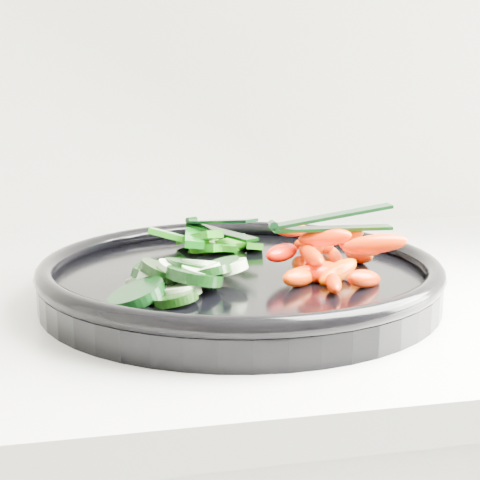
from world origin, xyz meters
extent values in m
cylinder|color=black|center=(-0.31, 1.64, 0.94)|extent=(0.49, 0.49, 0.02)
torus|color=black|center=(-0.31, 1.64, 0.96)|extent=(0.49, 0.49, 0.02)
cylinder|color=black|center=(-0.41, 1.57, 0.96)|extent=(0.06, 0.07, 0.03)
cylinder|color=#E5F9C7|center=(-0.40, 1.56, 0.96)|extent=(0.03, 0.03, 0.02)
cylinder|color=black|center=(-0.39, 1.61, 0.96)|extent=(0.06, 0.06, 0.03)
cylinder|color=beige|center=(-0.39, 1.60, 0.96)|extent=(0.04, 0.04, 0.02)
cylinder|color=black|center=(-0.39, 1.62, 0.96)|extent=(0.05, 0.05, 0.03)
cylinder|color=beige|center=(-0.38, 1.61, 0.96)|extent=(0.04, 0.04, 0.02)
cylinder|color=black|center=(-0.38, 1.55, 0.96)|extent=(0.04, 0.04, 0.02)
cylinder|color=beige|center=(-0.37, 1.57, 0.96)|extent=(0.04, 0.04, 0.02)
cylinder|color=black|center=(-0.37, 1.62, 0.96)|extent=(0.06, 0.06, 0.03)
cylinder|color=#D8F4C3|center=(-0.35, 1.62, 0.96)|extent=(0.04, 0.04, 0.02)
cylinder|color=black|center=(-0.38, 1.62, 0.96)|extent=(0.05, 0.05, 0.01)
cylinder|color=#CEF1C1|center=(-0.39, 1.62, 0.96)|extent=(0.04, 0.04, 0.01)
cylinder|color=black|center=(-0.38, 1.60, 0.96)|extent=(0.04, 0.04, 0.01)
cylinder|color=beige|center=(-0.39, 1.62, 0.96)|extent=(0.04, 0.04, 0.01)
cylinder|color=black|center=(-0.38, 1.61, 0.96)|extent=(0.06, 0.06, 0.03)
cylinder|color=#B1CEA5|center=(-0.40, 1.62, 0.96)|extent=(0.04, 0.04, 0.02)
cylinder|color=black|center=(-0.34, 1.58, 0.97)|extent=(0.04, 0.04, 0.02)
cylinder|color=beige|center=(-0.35, 1.59, 0.97)|extent=(0.04, 0.04, 0.02)
cylinder|color=black|center=(-0.36, 1.61, 0.97)|extent=(0.06, 0.06, 0.02)
cylinder|color=#D7ECBD|center=(-0.35, 1.61, 0.97)|extent=(0.04, 0.04, 0.02)
cylinder|color=black|center=(-0.38, 1.60, 0.97)|extent=(0.05, 0.05, 0.03)
cylinder|color=beige|center=(-0.37, 1.59, 0.97)|extent=(0.04, 0.05, 0.02)
cylinder|color=black|center=(-0.33, 1.60, 0.97)|extent=(0.04, 0.04, 0.02)
cylinder|color=beige|center=(-0.32, 1.60, 0.97)|extent=(0.04, 0.04, 0.02)
cylinder|color=black|center=(-0.36, 1.58, 0.97)|extent=(0.07, 0.07, 0.02)
cylinder|color=#CBEABB|center=(-0.35, 1.58, 0.97)|extent=(0.04, 0.04, 0.02)
ellipsoid|color=#FF6400|center=(-0.23, 1.59, 0.96)|extent=(0.05, 0.04, 0.03)
ellipsoid|color=red|center=(-0.25, 1.59, 0.96)|extent=(0.05, 0.03, 0.02)
ellipsoid|color=#DA3B00|center=(-0.24, 1.55, 0.96)|extent=(0.02, 0.04, 0.01)
ellipsoid|color=#F94C00|center=(-0.25, 1.62, 0.96)|extent=(0.03, 0.05, 0.03)
ellipsoid|color=#E13F00|center=(-0.21, 1.56, 0.96)|extent=(0.05, 0.04, 0.03)
ellipsoid|color=#F05600|center=(-0.24, 1.61, 0.96)|extent=(0.04, 0.04, 0.02)
ellipsoid|color=#FF1F00|center=(-0.27, 1.58, 0.96)|extent=(0.05, 0.04, 0.03)
ellipsoid|color=#EC5600|center=(-0.23, 1.60, 0.96)|extent=(0.04, 0.04, 0.02)
ellipsoid|color=#E14700|center=(-0.18, 1.65, 0.96)|extent=(0.03, 0.05, 0.03)
ellipsoid|color=#EA3800|center=(-0.21, 1.64, 0.96)|extent=(0.02, 0.05, 0.02)
ellipsoid|color=red|center=(-0.27, 1.61, 0.98)|extent=(0.05, 0.05, 0.02)
ellipsoid|color=#FF6200|center=(-0.20, 1.63, 0.98)|extent=(0.04, 0.04, 0.02)
ellipsoid|color=#FF4800|center=(-0.24, 1.63, 0.98)|extent=(0.04, 0.05, 0.03)
ellipsoid|color=#FF3400|center=(-0.25, 1.60, 0.98)|extent=(0.02, 0.05, 0.02)
ellipsoid|color=#E64400|center=(-0.23, 1.64, 0.98)|extent=(0.05, 0.03, 0.03)
ellipsoid|color=#F05900|center=(-0.20, 1.61, 0.98)|extent=(0.05, 0.02, 0.02)
ellipsoid|color=#FF4E00|center=(-0.23, 1.61, 0.99)|extent=(0.05, 0.04, 0.03)
ellipsoid|color=red|center=(-0.25, 1.65, 0.99)|extent=(0.04, 0.02, 0.02)
ellipsoid|color=#F86300|center=(-0.22, 1.61, 0.99)|extent=(0.05, 0.03, 0.02)
ellipsoid|color=#FA3300|center=(-0.20, 1.57, 0.99)|extent=(0.06, 0.03, 0.03)
cube|color=#096609|center=(-0.31, 1.72, 0.96)|extent=(0.06, 0.06, 0.02)
cube|color=#216609|center=(-0.31, 1.74, 0.96)|extent=(0.06, 0.04, 0.03)
cube|color=#18700A|center=(-0.27, 1.72, 0.96)|extent=(0.03, 0.05, 0.02)
cube|color=#0B750F|center=(-0.31, 1.73, 0.96)|extent=(0.02, 0.04, 0.01)
cube|color=#146D0A|center=(-0.31, 1.73, 0.96)|extent=(0.07, 0.02, 0.02)
cube|color=#0A700A|center=(-0.32, 1.76, 0.96)|extent=(0.04, 0.06, 0.03)
cube|color=#1B700A|center=(-0.33, 1.73, 0.97)|extent=(0.05, 0.06, 0.03)
cube|color=#1A750B|center=(-0.36, 1.75, 0.97)|extent=(0.05, 0.03, 0.02)
cube|color=#0A7012|center=(-0.34, 1.73, 0.97)|extent=(0.03, 0.07, 0.01)
cylinder|color=black|center=(-0.28, 1.61, 1.00)|extent=(0.01, 0.01, 0.01)
cube|color=black|center=(-0.23, 1.61, 1.00)|extent=(0.11, 0.02, 0.00)
cube|color=black|center=(-0.23, 1.61, 1.01)|extent=(0.11, 0.02, 0.02)
cylinder|color=black|center=(-0.33, 1.78, 0.98)|extent=(0.01, 0.01, 0.01)
cube|color=black|center=(-0.31, 1.73, 0.97)|extent=(0.06, 0.11, 0.00)
cube|color=black|center=(-0.31, 1.73, 0.99)|extent=(0.06, 0.10, 0.02)
camera|label=1|loc=(-0.43, 1.04, 1.11)|focal=50.00mm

